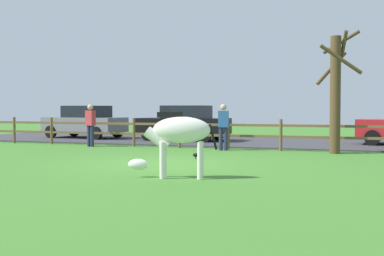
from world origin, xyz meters
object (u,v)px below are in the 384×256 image
object	(u,v)px
visitor_left_of_tree	(90,123)
visitor_right_of_tree	(223,125)
zebra	(178,135)
parked_car_black	(184,123)
crow_on_grass	(196,155)
bare_tree	(336,89)
parked_car_grey	(85,122)

from	to	relation	value
visitor_left_of_tree	visitor_right_of_tree	xyz separation A→B (m)	(5.34, 0.10, 0.00)
zebra	parked_car_black	xyz separation A→B (m)	(-4.02, 10.85, -0.08)
zebra	parked_car_black	size ratio (longest dim) A/B	0.47
zebra	crow_on_grass	distance (m)	4.01
bare_tree	crow_on_grass	size ratio (longest dim) A/B	18.99
visitor_right_of_tree	zebra	bearing A→B (deg)	-81.50
crow_on_grass	parked_car_grey	world-z (taller)	parked_car_grey
bare_tree	visitor_left_of_tree	xyz separation A→B (m)	(-9.14, -0.20, -1.21)
zebra	visitor_right_of_tree	world-z (taller)	visitor_right_of_tree
crow_on_grass	parked_car_grey	xyz separation A→B (m)	(-8.27, 7.11, 0.72)
parked_car_black	visitor_right_of_tree	bearing A→B (deg)	-52.60
zebra	crow_on_grass	xyz separation A→B (m)	(-0.94, 3.81, -0.80)
crow_on_grass	visitor_left_of_tree	bearing A→B (deg)	150.79
crow_on_grass	visitor_left_of_tree	distance (m)	6.29
zebra	parked_car_grey	bearing A→B (deg)	130.12
parked_car_black	crow_on_grass	bearing A→B (deg)	-66.38
visitor_right_of_tree	crow_on_grass	bearing A→B (deg)	-88.17
bare_tree	parked_car_black	bearing A→B (deg)	150.75
bare_tree	visitor_right_of_tree	xyz separation A→B (m)	(-3.80, -0.10, -1.21)
crow_on_grass	parked_car_black	size ratio (longest dim) A/B	0.05
parked_car_black	zebra	bearing A→B (deg)	-69.68
parked_car_black	visitor_left_of_tree	bearing A→B (deg)	-120.68
parked_car_grey	visitor_left_of_tree	world-z (taller)	visitor_left_of_tree
crow_on_grass	visitor_right_of_tree	size ratio (longest dim) A/B	0.13
visitor_right_of_tree	parked_car_black	bearing A→B (deg)	127.40
bare_tree	visitor_right_of_tree	size ratio (longest dim) A/B	2.49
visitor_left_of_tree	zebra	bearing A→B (deg)	-47.05
zebra	visitor_right_of_tree	size ratio (longest dim) A/B	1.16
crow_on_grass	visitor_right_of_tree	world-z (taller)	visitor_right_of_tree
crow_on_grass	parked_car_black	xyz separation A→B (m)	(-3.08, 7.03, 0.72)
bare_tree	parked_car_grey	xyz separation A→B (m)	(-11.97, 3.87, -1.27)
bare_tree	parked_car_black	world-z (taller)	bare_tree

